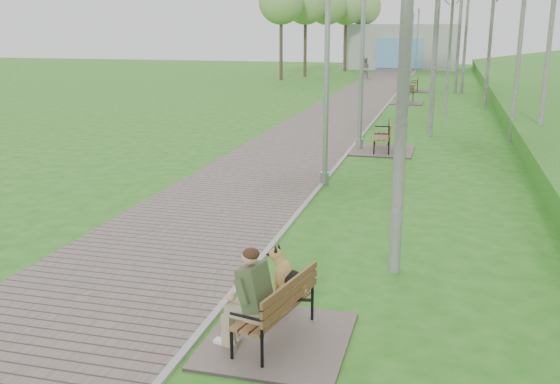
{
  "coord_description": "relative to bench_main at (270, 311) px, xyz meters",
  "views": [
    {
      "loc": [
        2.83,
        -8.72,
        3.77
      ],
      "look_at": [
        0.19,
        1.17,
        1.05
      ],
      "focal_mm": 40.0,
      "sensor_mm": 36.0,
      "label": 1
    }
  ],
  "objects": [
    {
      "name": "kerb",
      "position": [
        -0.91,
        23.51,
        -0.39
      ],
      "size": [
        0.1,
        67.0,
        0.05
      ],
      "primitive_type": "cube",
      "color": "#999993",
      "rests_on": "ground"
    },
    {
      "name": "building_north",
      "position": [
        -2.41,
        52.98,
        1.57
      ],
      "size": [
        10.0,
        5.2,
        4.0
      ],
      "color": "#9E9E99",
      "rests_on": "ground"
    },
    {
      "name": "walkway",
      "position": [
        -2.66,
        23.51,
        -0.4
      ],
      "size": [
        3.5,
        67.0,
        0.04
      ],
      "primitive_type": "cube",
      "color": "#685A54",
      "rests_on": "ground"
    },
    {
      "name": "bench_third",
      "position": [
        -0.13,
        25.83,
        -0.22
      ],
      "size": [
        1.74,
        1.94,
        1.07
      ],
      "color": "#685A54",
      "rests_on": "ground"
    },
    {
      "name": "bench_far",
      "position": [
        -0.01,
        31.98,
        -0.23
      ],
      "size": [
        1.65,
        1.84,
        1.01
      ],
      "color": "#685A54",
      "rests_on": "ground"
    },
    {
      "name": "lamp_post_third",
      "position": [
        -0.5,
        35.67,
        1.75
      ],
      "size": [
        0.18,
        0.18,
        4.63
      ],
      "color": "#95989D",
      "rests_on": "ground"
    },
    {
      "name": "pedestrian_near",
      "position": [
        -1.21,
        44.24,
        0.47
      ],
      "size": [
        0.65,
        0.43,
        1.79
      ],
      "primitive_type": "imported",
      "rotation": [
        0.0,
        0.0,
        3.14
      ],
      "color": "beige",
      "rests_on": "ground"
    },
    {
      "name": "pedestrian_far",
      "position": [
        -4.11,
        40.49,
        0.36
      ],
      "size": [
        0.8,
        0.65,
        1.56
      ],
      "primitive_type": "imported",
      "rotation": [
        0.0,
        0.0,
        3.06
      ],
      "color": "gray",
      "rests_on": "ground"
    },
    {
      "name": "bench_second",
      "position": [
        0.05,
        12.65,
        -0.2
      ],
      "size": [
        1.88,
        2.09,
        1.15
      ],
      "color": "#685A54",
      "rests_on": "ground"
    },
    {
      "name": "bench_main",
      "position": [
        0.0,
        0.0,
        0.0
      ],
      "size": [
        1.73,
        1.92,
        1.51
      ],
      "color": "#685A54",
      "rests_on": "ground"
    },
    {
      "name": "lamp_post_second",
      "position": [
        -0.67,
        12.77,
        2.34
      ],
      "size": [
        0.23,
        0.23,
        5.9
      ],
      "color": "#95989D",
      "rests_on": "ground"
    },
    {
      "name": "lamp_post_far",
      "position": [
        -0.62,
        45.08,
        1.98
      ],
      "size": [
        0.2,
        0.2,
        5.14
      ],
      "color": "#95989D",
      "rests_on": "ground"
    },
    {
      "name": "ground",
      "position": [
        -0.91,
        2.01,
        -0.42
      ],
      "size": [
        120.0,
        120.0,
        0.0
      ],
      "primitive_type": "plane",
      "color": "#276D19",
      "rests_on": "ground"
    },
    {
      "name": "lamp_post_near",
      "position": [
        -0.85,
        7.98,
        2.13
      ],
      "size": [
        0.21,
        0.21,
        5.46
      ],
      "color": "#95989D",
      "rests_on": "ground"
    }
  ]
}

